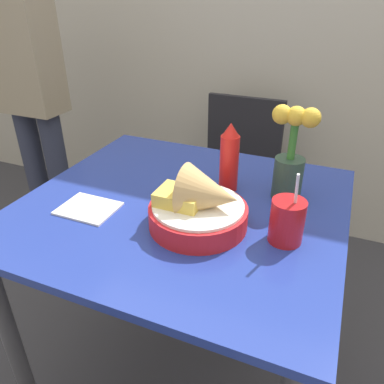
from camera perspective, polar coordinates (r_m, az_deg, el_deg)
ground_plane at (r=1.63m, az=-1.15°, el=-25.59°), size 12.00×12.00×0.00m
dining_table at (r=1.16m, az=-1.47°, el=-6.82°), size 0.92×0.85×0.77m
chair_far_window at (r=1.98m, az=6.97°, el=4.17°), size 0.40×0.40×0.84m
food_basket at (r=0.96m, az=1.44°, el=-2.23°), size 0.26×0.26×0.17m
ketchup_bottle at (r=1.13m, az=5.71°, el=5.14°), size 0.06×0.06×0.21m
drink_cup at (r=0.94m, az=14.24°, el=-4.52°), size 0.08×0.08×0.20m
flower_vase at (r=1.11m, az=14.77°, el=5.06°), size 0.13×0.09×0.28m
napkin at (r=1.11m, az=-15.50°, el=-2.41°), size 0.16×0.13×0.01m
person_standing at (r=2.03m, az=-23.69°, el=15.18°), size 0.32×0.18×1.61m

